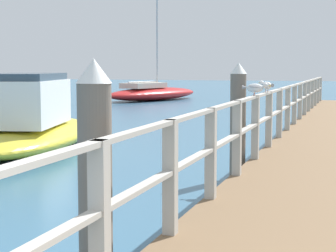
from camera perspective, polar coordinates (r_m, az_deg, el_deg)
The scene contains 7 objects.
pier_railing at distance 14.94m, azimuth 11.33°, elevation 2.15°, with size 0.12×25.65×1.08m.
dock_piling_near at distance 4.95m, azimuth -6.95°, elevation -5.54°, with size 0.29×0.29×2.07m.
dock_piling_far at distance 10.68m, azimuth 6.67°, elevation 0.53°, with size 0.29×0.29×2.07m.
seagull_foreground at distance 10.07m, azimuth 8.31°, elevation 3.64°, with size 0.48×0.18×0.21m.
seagull_background at distance 11.36m, azimuth 9.33°, elevation 3.86°, with size 0.34×0.39×0.21m.
boat_1 at distance 14.71m, azimuth -12.90°, elevation 0.15°, with size 3.96×7.20×1.84m.
boat_5 at distance 35.04m, azimuth -1.48°, elevation 3.17°, with size 4.78×7.87×8.01m.
Camera 1 is at (0.44, -1.25, 2.01)m, focal length 64.07 mm.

